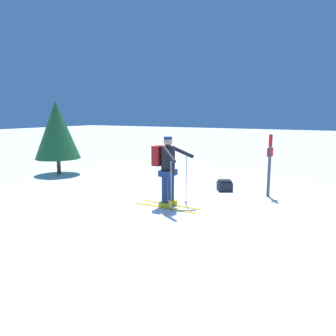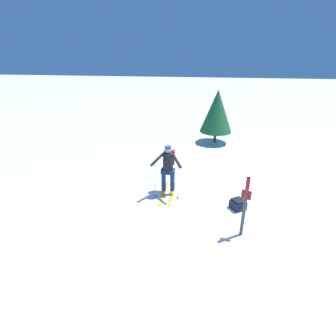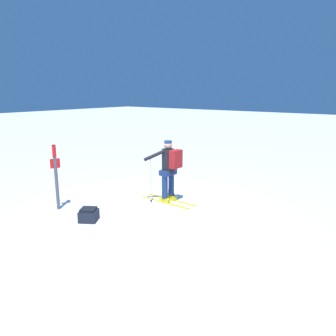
% 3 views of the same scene
% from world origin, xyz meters
% --- Properties ---
extents(ground_plane, '(80.00, 80.00, 0.00)m').
position_xyz_m(ground_plane, '(0.00, 0.00, 0.00)').
color(ground_plane, white).
extents(skier, '(1.02, 1.68, 1.69)m').
position_xyz_m(skier, '(-0.79, -0.00, 0.99)').
color(skier, gold).
rests_on(skier, ground_plane).
extents(dropped_backpack, '(0.54, 0.55, 0.32)m').
position_xyz_m(dropped_backpack, '(1.45, -0.65, 0.15)').
color(dropped_backpack, black).
rests_on(dropped_backpack, ground_plane).
extents(trail_marker, '(0.23, 0.11, 1.68)m').
position_xyz_m(trail_marker, '(1.41, -1.90, 0.99)').
color(trail_marker, '#4C4C51').
rests_on(trail_marker, ground_plane).
extents(pine_tree, '(1.62, 1.62, 2.69)m').
position_xyz_m(pine_tree, '(0.88, 5.58, 1.64)').
color(pine_tree, '#4C331E').
rests_on(pine_tree, ground_plane).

